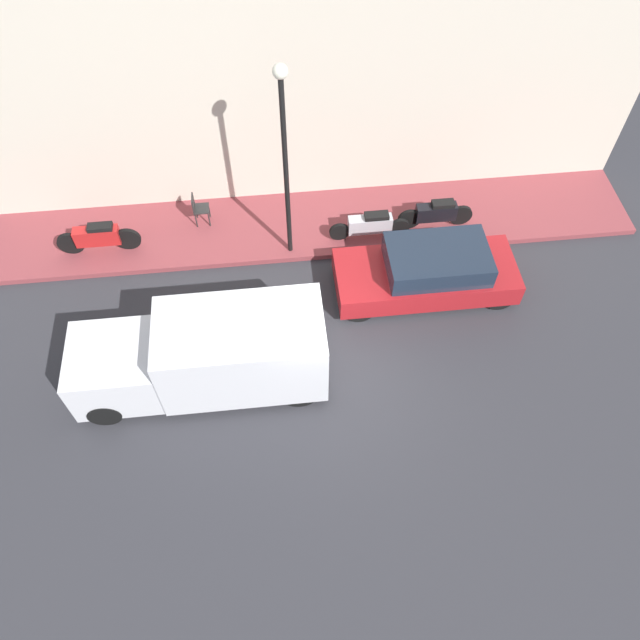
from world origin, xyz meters
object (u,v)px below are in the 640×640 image
object	(u,v)px
parked_car	(429,272)
streetlamp	(285,147)
motorcycle_black	(436,213)
motorcycle_red	(98,237)
cafe_chair	(198,208)
delivery_van	(204,356)
scooter_silver	(370,225)

from	to	relation	value
parked_car	streetlamp	xyz separation A→B (m)	(1.53, 3.27, 2.82)
motorcycle_black	motorcycle_red	size ratio (longest dim) A/B	0.95
parked_car	cafe_chair	bearing A→B (deg)	63.50
parked_car	streetlamp	size ratio (longest dim) A/B	0.83
delivery_van	motorcycle_red	bearing A→B (deg)	33.65
parked_car	scooter_silver	world-z (taller)	parked_car
streetlamp	cafe_chair	distance (m)	3.84
motorcycle_black	motorcycle_red	distance (m)	8.75
scooter_silver	motorcycle_red	bearing A→B (deg)	87.89
streetlamp	cafe_chair	size ratio (longest dim) A/B	5.89
parked_car	motorcycle_black	xyz separation A→B (m)	(1.98, -0.63, -0.05)
parked_car	motorcycle_black	world-z (taller)	parked_car
motorcycle_black	scooter_silver	xyz separation A→B (m)	(-0.21, 1.78, -0.02)
parked_car	cafe_chair	size ratio (longest dim) A/B	4.90
cafe_chair	delivery_van	bearing A→B (deg)	-177.55
motorcycle_black	scooter_silver	size ratio (longest dim) A/B	0.94
motorcycle_black	streetlamp	distance (m)	4.86
streetlamp	scooter_silver	bearing A→B (deg)	-83.47
motorcycle_black	cafe_chair	xyz separation A→B (m)	(0.80, 6.21, 0.07)
parked_car	cafe_chair	xyz separation A→B (m)	(2.78, 5.58, 0.02)
motorcycle_red	parked_car	bearing A→B (deg)	-104.03
motorcycle_black	motorcycle_red	world-z (taller)	motorcycle_red
scooter_silver	cafe_chair	bearing A→B (deg)	77.16
scooter_silver	streetlamp	distance (m)	3.59
delivery_van	scooter_silver	bearing A→B (deg)	-47.50
delivery_van	motorcycle_black	size ratio (longest dim) A/B	2.70
streetlamp	motorcycle_black	bearing A→B (deg)	-83.35
cafe_chair	parked_car	bearing A→B (deg)	-116.50
parked_car	delivery_van	distance (m)	5.78
cafe_chair	motorcycle_black	bearing A→B (deg)	-97.32
parked_car	delivery_van	size ratio (longest dim) A/B	0.82
streetlamp	cafe_chair	world-z (taller)	streetlamp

